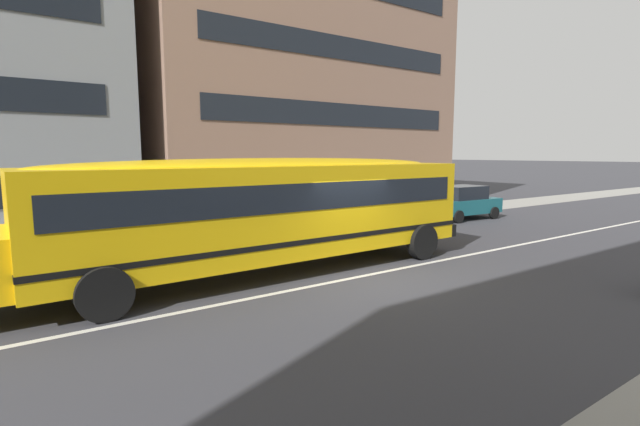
# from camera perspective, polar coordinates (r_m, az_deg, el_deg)

# --- Properties ---
(ground_plane) EXTENTS (400.00, 400.00, 0.00)m
(ground_plane) POSITION_cam_1_polar(r_m,az_deg,el_deg) (12.25, 5.14, -7.79)
(ground_plane) COLOR #38383D
(sidewalk_far) EXTENTS (120.00, 3.00, 0.01)m
(sidewalk_far) POSITION_cam_1_polar(r_m,az_deg,el_deg) (18.90, -10.75, -2.50)
(sidewalk_far) COLOR gray
(sidewalk_far) RESTS_ON ground_plane
(lane_centreline) EXTENTS (110.00, 0.16, 0.01)m
(lane_centreline) POSITION_cam_1_polar(r_m,az_deg,el_deg) (12.25, 5.14, -7.78)
(lane_centreline) COLOR silver
(lane_centreline) RESTS_ON ground_plane
(school_bus) EXTENTS (13.79, 3.27, 3.08)m
(school_bus) POSITION_cam_1_polar(r_m,az_deg,el_deg) (12.25, -7.05, 0.90)
(school_bus) COLOR yellow
(school_bus) RESTS_ON ground_plane
(parked_car_teal_under_tree) EXTENTS (3.96, 2.00, 1.64)m
(parked_car_teal_under_tree) POSITION_cam_1_polar(r_m,az_deg,el_deg) (23.68, 17.15, 1.31)
(parked_car_teal_under_tree) COLOR #195B66
(parked_car_teal_under_tree) RESTS_ON ground_plane
(apartment_block_far_centre) EXTENTS (17.24, 12.27, 19.70)m
(apartment_block_far_centre) POSITION_cam_1_polar(r_m,az_deg,el_deg) (29.22, -5.24, 20.47)
(apartment_block_far_centre) COLOR #93705B
(apartment_block_far_centre) RESTS_ON ground_plane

